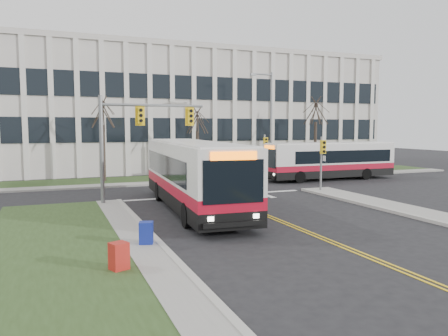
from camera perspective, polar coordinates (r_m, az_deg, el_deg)
ground at (r=21.18m, az=6.95°, el=-6.75°), size 120.00×120.00×0.00m
grass_verge at (r=13.86m, az=-21.28°, el=-13.36°), size 5.00×26.00×0.12m
sidewalk_west at (r=14.17m, az=-8.76°, el=-12.59°), size 1.20×26.00×0.14m
sidewalk_cross at (r=36.82m, az=2.44°, el=-1.47°), size 44.00×1.60×0.14m
building_lawn at (r=39.38m, az=0.77°, el=-1.03°), size 44.00×5.00×0.12m
office_building at (r=50.46m, az=-4.48°, el=7.10°), size 40.00×16.00×12.00m
mast_arm_signal at (r=25.70m, az=-12.00°, el=4.85°), size 6.11×0.38×6.20m
signal_pole_near at (r=30.44m, az=12.68°, el=1.58°), size 0.34×0.39×3.80m
signal_pole_far at (r=37.75m, az=5.38°, el=2.39°), size 0.34×0.39×3.80m
streetlight at (r=38.80m, az=5.97°, el=6.44°), size 2.15×0.25×9.20m
directory_sign at (r=37.92m, az=-2.43°, el=0.40°), size 1.50×0.12×2.00m
tree_left at (r=36.39m, az=-15.55°, el=6.85°), size 1.80×1.80×7.70m
tree_mid at (r=38.28m, az=-3.51°, el=6.01°), size 1.80×1.80×6.82m
tree_right at (r=43.41m, az=11.91°, el=7.17°), size 1.80×1.80×8.25m
bus_main at (r=23.58m, az=-4.05°, el=-1.09°), size 3.83×13.59×3.58m
bus_cross at (r=38.07m, az=13.67°, el=0.83°), size 11.55×2.50×3.08m
newspaper_box_blue at (r=16.53m, az=-10.13°, el=-8.56°), size 0.61×0.57×0.95m
newspaper_box_red at (r=13.87m, az=-13.56°, el=-11.34°), size 0.63×0.60×0.95m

